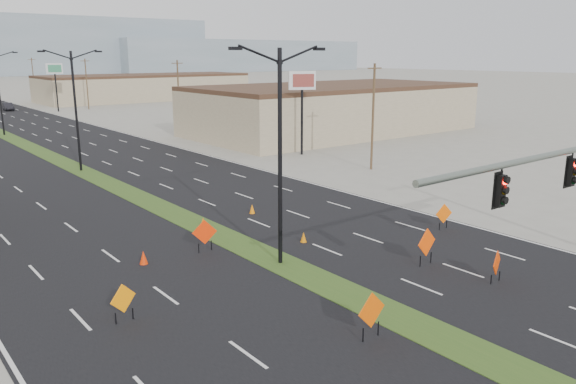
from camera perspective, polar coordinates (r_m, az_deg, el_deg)
ground at (r=19.86m, az=21.86°, el=-16.54°), size 600.00×600.00×0.00m
building_se_near at (r=72.76m, az=4.60°, el=8.26°), size 36.00×18.00×5.50m
building_se_far at (r=129.70m, az=-14.27°, el=10.19°), size 44.00×16.00×5.00m
mesa_east at (r=356.33m, az=-5.31°, el=13.62°), size 160.00×50.00×18.00m
streetlight_0 at (r=25.58m, az=-0.82°, el=4.15°), size 5.15×0.24×10.02m
streetlight_1 at (r=50.57m, az=-20.77°, el=8.05°), size 5.15×0.24×10.02m
utility_pole_0 at (r=48.63m, az=8.63°, el=7.70°), size 1.60×0.20×9.00m
utility_pole_1 at (r=76.81m, az=-11.06°, el=9.79°), size 1.60×0.20×9.00m
utility_pole_2 at (r=109.01m, az=-19.76°, el=10.36°), size 1.60×0.20×9.00m
utility_pole_3 at (r=142.54m, az=-24.45°, el=10.56°), size 1.60×0.20×9.00m
car_mid at (r=112.50m, az=-26.56°, el=7.75°), size 1.70×4.18×1.35m
construction_sign_0 at (r=21.96m, az=-16.40°, el=-10.47°), size 1.10×0.36×1.52m
construction_sign_1 at (r=20.08m, az=8.48°, el=-11.95°), size 1.32×0.07×1.75m
construction_sign_2 at (r=28.51m, az=-8.47°, el=-4.16°), size 1.21×0.45×1.68m
construction_sign_3 at (r=26.14m, az=20.43°, el=-6.88°), size 1.07×0.38×1.48m
construction_sign_4 at (r=27.23m, az=13.90°, el=-5.11°), size 1.36×0.15×1.82m
construction_sign_5 at (r=33.05m, az=15.55°, el=-2.22°), size 1.10×0.31×1.50m
cone_0 at (r=27.66m, az=-14.47°, el=-6.47°), size 0.44×0.44×0.67m
cone_1 at (r=29.84m, az=1.59°, el=-4.62°), size 0.45×0.45×0.56m
cone_2 at (r=35.20m, az=-3.66°, el=-1.74°), size 0.47×0.47×0.60m
cone_3 at (r=32.55m, az=-8.61°, el=-3.13°), size 0.49×0.49×0.64m
pole_sign_east_near at (r=55.42m, az=1.45°, el=10.54°), size 2.56×1.42×8.15m
pole_sign_east_far at (r=106.54m, az=-22.61°, el=11.13°), size 2.63×1.33×8.27m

